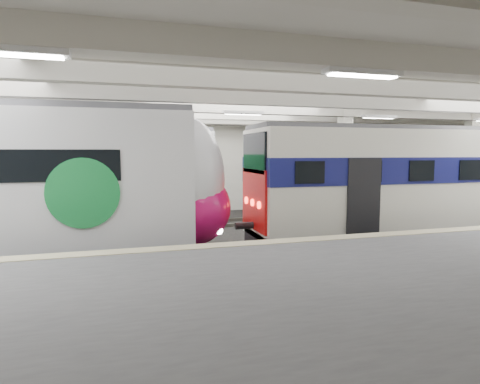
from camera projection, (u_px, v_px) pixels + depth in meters
name	position (u px, v px, depth m)	size (l,w,h in m)	color
station_hall	(279.00, 159.00, 11.91)	(36.00, 24.00, 5.75)	black
older_rer	(416.00, 182.00, 15.42)	(13.27, 2.93, 4.39)	silver
far_train	(42.00, 178.00, 16.77)	(14.35, 3.41, 4.54)	white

